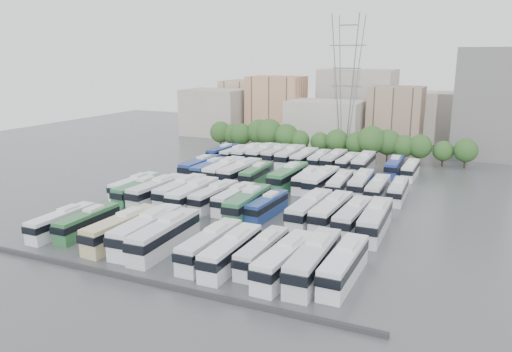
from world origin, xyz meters
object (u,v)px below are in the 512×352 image
at_px(bus_r2_s3, 224,171).
at_px(bus_r3_s2, 250,154).
at_px(bus_r2_s8, 307,180).
at_px(bus_r3_s7, 320,160).
at_px(apartment_tower, 486,103).
at_px(bus_r3_s9, 348,163).
at_px(bus_r3_s4, 277,155).
at_px(bus_r3_s12, 394,166).
at_px(bus_r2_s9, 321,181).
at_px(bus_r2_s12, 378,189).
at_px(bus_r1_s6, 234,198).
at_px(bus_r2_s1, 200,167).
at_px(bus_r0_s10, 262,251).
at_px(bus_r1_s11, 331,211).
at_px(bus_r3_s6, 304,158).
at_px(bus_r3_s5, 290,156).
at_px(bus_r0_s6, 165,235).
at_px(bus_r1_s13, 375,220).
at_px(bus_r1_s4, 193,195).
at_px(bus_r2_s7, 288,177).
at_px(bus_r2_s10, 340,184).
at_px(bus_r1_s3, 181,191).
at_px(bus_r3_s3, 263,154).
at_px(bus_r3_s8, 334,160).
at_px(bus_r3_s10, 364,163).
at_px(bus_r0_s2, 88,222).
at_px(bus_r0_s9, 231,251).
at_px(bus_r1_s5, 214,196).
at_px(bus_r0_s13, 344,265).
at_px(bus_r2_s2, 211,169).
at_px(bus_r0_s11, 285,260).
at_px(bus_r0_s8, 210,245).
at_px(bus_r2_s11, 361,184).
at_px(bus_r0_s1, 62,222).
at_px(bus_r1_s1, 141,190).
at_px(bus_r1_s2, 157,191).
at_px(bus_r2_s13, 398,191).
at_px(bus_r1_s0, 135,186).
at_px(bus_r3_s0, 223,153).
at_px(bus_r0_s12, 314,260).
at_px(bus_r1_s7, 248,203).
at_px(bus_r1_s8, 267,206).
at_px(bus_r2_s5, 257,174).
at_px(bus_r3_s1, 235,154).
at_px(bus_r3_s13, 410,170).
at_px(bus_r0_s4, 122,228).

bearing_deg(bus_r2_s3, bus_r3_s2, 97.54).
xyz_separation_m(bus_r2_s8, bus_r3_s7, (-3.30, 18.32, 0.01)).
distance_m(apartment_tower, bus_r3_s9, 39.63).
height_order(bus_r3_s4, bus_r3_s12, bus_r3_s4).
xyz_separation_m(bus_r2_s9, bus_r2_s12, (10.24, -0.52, -0.21)).
relative_size(bus_r1_s6, bus_r3_s12, 0.97).
bearing_deg(apartment_tower, bus_r2_s1, -139.00).
bearing_deg(bus_r3_s7, bus_r0_s10, -81.08).
distance_m(bus_r1_s11, bus_r3_s6, 38.87).
height_order(bus_r1_s6, bus_r3_s5, bus_r3_s5).
xyz_separation_m(bus_r0_s6, bus_r1_s13, (23.11, 17.02, -0.02)).
distance_m(bus_r1_s4, bus_r2_s7, 20.38).
bearing_deg(bus_r3_s12, bus_r2_s1, -155.45).
relative_size(apartment_tower, bus_r2_s10, 2.18).
distance_m(bus_r1_s3, bus_r3_s3, 34.67).
bearing_deg(bus_r3_s6, bus_r1_s11, -64.60).
bearing_deg(bus_r3_s8, bus_r3_s10, -5.91).
bearing_deg(bus_r0_s2, bus_r0_s9, -4.52).
bearing_deg(bus_r1_s13, bus_r1_s5, 174.51).
height_order(bus_r3_s5, bus_r3_s9, bus_r3_s5).
relative_size(bus_r0_s13, bus_r2_s2, 1.01).
distance_m(apartment_tower, bus_r2_s10, 53.26).
xyz_separation_m(bus_r0_s9, bus_r3_s6, (-9.78, 54.55, 0.02)).
xyz_separation_m(bus_r0_s11, bus_r3_s2, (-29.56, 53.73, 0.08)).
height_order(bus_r0_s8, bus_r2_s11, bus_r2_s11).
bearing_deg(bus_r0_s1, bus_r1_s1, 89.68).
xyz_separation_m(apartment_tower, bus_r1_s5, (-39.03, -63.19, -11.16)).
bearing_deg(bus_r1_s6, bus_r2_s8, 68.73).
height_order(bus_r0_s10, bus_r1_s2, bus_r1_s2).
bearing_deg(bus_r2_s13, bus_r1_s0, -161.08).
xyz_separation_m(bus_r0_s1, bus_r0_s13, (39.59, 1.45, 0.19)).
xyz_separation_m(bus_r0_s8, bus_r1_s1, (-23.20, 16.96, -0.02)).
distance_m(bus_r2_s3, bus_r3_s5, 20.13).
bearing_deg(bus_r2_s7, bus_r2_s3, -175.83).
relative_size(bus_r1_s5, bus_r3_s2, 0.92).
bearing_deg(bus_r3_s3, bus_r3_s0, -175.61).
bearing_deg(bus_r0_s12, bus_r0_s13, 9.29).
relative_size(bus_r1_s7, bus_r1_s13, 0.98).
distance_m(bus_r1_s8, bus_r2_s5, 20.33).
xyz_separation_m(bus_r0_s13, bus_r3_s1, (-39.61, 52.16, -0.20)).
height_order(bus_r3_s12, bus_r3_s13, bus_r3_s12).
xyz_separation_m(bus_r1_s0, bus_r1_s4, (12.97, -1.46, 0.28)).
bearing_deg(bus_r3_s8, bus_r0_s1, -111.50).
xyz_separation_m(bus_r1_s13, bus_r2_s12, (-3.11, 17.60, -0.24)).
relative_size(bus_r1_s4, bus_r2_s3, 0.96).
xyz_separation_m(bus_r3_s1, bus_r3_s5, (13.36, 1.01, 0.34)).
bearing_deg(bus_r3_s2, bus_r0_s4, -80.42).
height_order(bus_r0_s4, bus_r0_s9, bus_r0_s4).
height_order(bus_r1_s11, bus_r3_s6, bus_r1_s11).
bearing_deg(bus_r3_s6, bus_r3_s1, -176.54).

